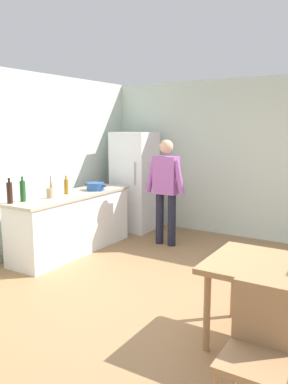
# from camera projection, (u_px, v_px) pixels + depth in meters

# --- Properties ---
(ground_plane) EXTENTS (14.00, 14.00, 0.00)m
(ground_plane) POSITION_uv_depth(u_px,v_px,m) (161.00, 300.00, 4.35)
(ground_plane) COLOR #936D47
(wall_back) EXTENTS (6.40, 0.12, 2.70)m
(wall_back) POSITION_uv_depth(u_px,v_px,m) (248.00, 159.00, 6.65)
(wall_back) COLOR silver
(wall_back) RESTS_ON ground_plane
(wall_left) EXTENTS (0.12, 5.60, 2.70)m
(wall_left) POSITION_uv_depth(u_px,v_px,m) (11.00, 165.00, 5.64)
(wall_left) COLOR silver
(wall_left) RESTS_ON ground_plane
(kitchen_counter) EXTENTS (0.64, 2.20, 0.90)m
(kitchen_counter) POSITION_uv_depth(u_px,v_px,m) (72.00, 223.00, 5.98)
(kitchen_counter) COLOR white
(kitchen_counter) RESTS_ON ground_plane
(refrigerator) EXTENTS (0.70, 0.67, 1.80)m
(refrigerator) POSITION_uv_depth(u_px,v_px,m) (135.00, 182.00, 7.20)
(refrigerator) COLOR white
(refrigerator) RESTS_ON ground_plane
(person) EXTENTS (0.70, 0.22, 1.70)m
(person) POSITION_uv_depth(u_px,v_px,m) (166.00, 185.00, 6.23)
(person) COLOR #1E1E2D
(person) RESTS_ON ground_plane
(chair) EXTENTS (0.42, 0.42, 0.91)m
(chair) POSITION_uv_depth(u_px,v_px,m) (259.00, 347.00, 2.48)
(chair) COLOR #9E754C
(chair) RESTS_ON ground_plane
(cooking_pot) EXTENTS (0.40, 0.28, 0.12)m
(cooking_pot) POSITION_uv_depth(u_px,v_px,m) (95.00, 186.00, 6.23)
(cooking_pot) COLOR #285193
(cooking_pot) RESTS_ON kitchen_counter
(utensil_jar) EXTENTS (0.11, 0.11, 0.32)m
(utensil_jar) POSITION_uv_depth(u_px,v_px,m) (50.00, 192.00, 5.56)
(utensil_jar) COLOR tan
(utensil_jar) RESTS_ON kitchen_counter
(bottle_wine_dark) EXTENTS (0.08, 0.08, 0.34)m
(bottle_wine_dark) POSITION_uv_depth(u_px,v_px,m) (10.00, 192.00, 5.16)
(bottle_wine_dark) COLOR black
(bottle_wine_dark) RESTS_ON kitchen_counter
(bottle_wine_green) EXTENTS (0.08, 0.08, 0.34)m
(bottle_wine_green) POSITION_uv_depth(u_px,v_px,m) (23.00, 191.00, 5.30)
(bottle_wine_green) COLOR #1E5123
(bottle_wine_green) RESTS_ON kitchen_counter
(bottle_oil_amber) EXTENTS (0.06, 0.06, 0.28)m
(bottle_oil_amber) POSITION_uv_depth(u_px,v_px,m) (66.00, 186.00, 5.87)
(bottle_oil_amber) COLOR #996619
(bottle_oil_amber) RESTS_ON kitchen_counter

